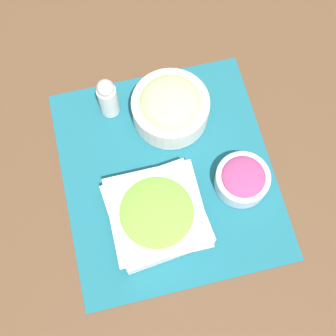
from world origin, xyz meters
TOP-DOWN VIEW (x-y plane):
  - ground_plane at (0.00, 0.00)m, footprint 3.00×3.00m
  - placemat at (0.00, 0.00)m, footprint 0.48×0.44m
  - lettuce_bowl at (0.09, -0.04)m, footprint 0.20×0.20m
  - cucumber_bowl at (-0.13, 0.04)m, footprint 0.17×0.17m
  - onion_bowl at (0.06, 0.14)m, footprint 0.11×0.11m
  - pepper_shaker at (-0.17, -0.09)m, footprint 0.04×0.04m

SIDE VIEW (x-z plane):
  - ground_plane at x=0.00m, z-range 0.00..0.00m
  - placemat at x=0.00m, z-range 0.00..0.00m
  - onion_bowl at x=0.06m, z-range 0.01..0.06m
  - lettuce_bowl at x=0.09m, z-range 0.00..0.06m
  - cucumber_bowl at x=-0.13m, z-range 0.00..0.09m
  - pepper_shaker at x=-0.17m, z-range 0.00..0.12m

